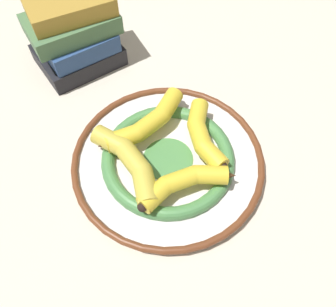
# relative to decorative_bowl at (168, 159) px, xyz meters

# --- Properties ---
(ground_plane) EXTENTS (2.80, 2.80, 0.00)m
(ground_plane) POSITION_rel_decorative_bowl_xyz_m (0.01, 0.02, -0.02)
(ground_plane) COLOR beige
(decorative_bowl) EXTENTS (0.37, 0.37, 0.03)m
(decorative_bowl) POSITION_rel_decorative_bowl_xyz_m (0.00, 0.00, 0.00)
(decorative_bowl) COLOR white
(decorative_bowl) RESTS_ON ground_plane
(banana_a) EXTENTS (0.12, 0.16, 0.03)m
(banana_a) POSITION_rel_decorative_bowl_xyz_m (-0.06, 0.04, 0.03)
(banana_a) COLOR yellow
(banana_a) RESTS_ON decorative_bowl
(banana_b) EXTENTS (0.20, 0.10, 0.04)m
(banana_b) POSITION_rel_decorative_bowl_xyz_m (0.04, 0.06, 0.04)
(banana_b) COLOR gold
(banana_b) RESTS_ON decorative_bowl
(banana_c) EXTENTS (0.08, 0.21, 0.04)m
(banana_c) POSITION_rel_decorative_bowl_xyz_m (0.07, -0.02, 0.04)
(banana_c) COLOR yellow
(banana_c) RESTS_ON decorative_bowl
(banana_d) EXTENTS (0.14, 0.14, 0.03)m
(banana_d) POSITION_rel_decorative_bowl_xyz_m (-0.03, -0.07, 0.04)
(banana_d) COLOR yellow
(banana_d) RESTS_ON decorative_bowl
(book_stack) EXTENTS (0.20, 0.23, 0.16)m
(book_stack) POSITION_rel_decorative_bowl_xyz_m (0.34, -0.11, 0.06)
(book_stack) COLOR black
(book_stack) RESTS_ON ground_plane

